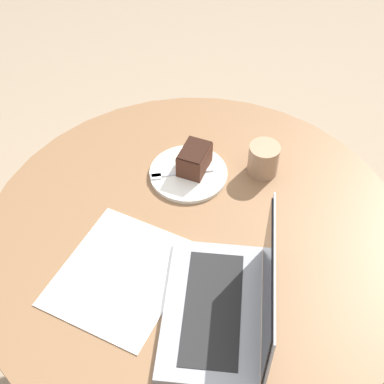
% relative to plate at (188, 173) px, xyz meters
% --- Properties ---
extents(ground_plane, '(12.00, 12.00, 0.00)m').
position_rel_plate_xyz_m(ground_plane, '(0.11, 0.17, -0.76)').
color(ground_plane, gray).
extents(dining_table, '(1.08, 1.08, 0.75)m').
position_rel_plate_xyz_m(dining_table, '(0.11, 0.17, -0.18)').
color(dining_table, brown).
rests_on(dining_table, ground_plane).
extents(paper_document, '(0.40, 0.38, 0.00)m').
position_rel_plate_xyz_m(paper_document, '(0.32, 0.16, -0.00)').
color(paper_document, white).
rests_on(paper_document, dining_table).
extents(plate, '(0.21, 0.21, 0.01)m').
position_rel_plate_xyz_m(plate, '(0.00, 0.00, 0.00)').
color(plate, silver).
rests_on(plate, dining_table).
extents(cake_slice, '(0.12, 0.11, 0.07)m').
position_rel_plate_xyz_m(cake_slice, '(-0.02, -0.00, 0.04)').
color(cake_slice, '#472619').
rests_on(cake_slice, plate).
extents(fork, '(0.16, 0.10, 0.00)m').
position_rel_plate_xyz_m(fork, '(0.03, -0.01, 0.01)').
color(fork, silver).
rests_on(fork, plate).
extents(coffee_glass, '(0.08, 0.08, 0.09)m').
position_rel_plate_xyz_m(coffee_glass, '(-0.17, 0.11, 0.04)').
color(coffee_glass, '#997556').
rests_on(coffee_glass, dining_table).
extents(laptop, '(0.40, 0.40, 0.22)m').
position_rel_plate_xyz_m(laptop, '(0.19, 0.39, 0.03)').
color(laptop, gray).
rests_on(laptop, dining_table).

